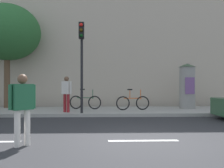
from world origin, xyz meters
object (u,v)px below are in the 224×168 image
street_tree (7,33)px  pedestrian_in_red_top (22,103)px  bicycle_leaning (85,102)px  traffic_light (82,52)px  bicycle_upright (133,103)px  poster_column (187,86)px  pedestrian_in_dark_shirt (66,91)px

street_tree → pedestrian_in_red_top: (3.60, -8.87, -3.44)m
bicycle_leaning → traffic_light: bearing=-90.6°
traffic_light → bicycle_upright: 3.78m
poster_column → pedestrian_in_red_top: 10.35m
poster_column → bicycle_upright: poster_column is taller
traffic_light → bicycle_upright: size_ratio=2.35×
street_tree → poster_column: bearing=-4.9°
poster_column → pedestrian_in_dark_shirt: (-6.39, -1.77, -0.26)m
traffic_light → poster_column: size_ratio=1.66×
poster_column → pedestrian_in_dark_shirt: size_ratio=1.46×
bicycle_upright → pedestrian_in_dark_shirt: bearing=-163.8°
street_tree → pedestrian_in_red_top: 10.17m
traffic_light → street_tree: bearing=145.1°
traffic_light → street_tree: size_ratio=0.70×
bicycle_upright → pedestrian_in_red_top: bearing=-115.5°
bicycle_leaning → bicycle_upright: bearing=-14.6°
poster_column → pedestrian_in_dark_shirt: poster_column is taller
bicycle_leaning → pedestrian_in_dark_shirt: bearing=-115.9°
traffic_light → poster_column: bearing=22.1°
street_tree → bicycle_leaning: bearing=-12.8°
pedestrian_in_dark_shirt → pedestrian_in_red_top: bearing=-91.5°
street_tree → pedestrian_in_dark_shirt: street_tree is taller
street_tree → bicycle_upright: size_ratio=3.37×
pedestrian_in_dark_shirt → bicycle_leaning: pedestrian_in_dark_shirt is taller
traffic_light → pedestrian_in_dark_shirt: bearing=145.4°
pedestrian_in_red_top → poster_column: bearing=50.7°
bicycle_leaning → bicycle_upright: (2.50, -0.65, 0.00)m
street_tree → pedestrian_in_dark_shirt: 5.66m
street_tree → pedestrian_in_red_top: street_tree is taller
poster_column → bicycle_leaning: size_ratio=1.44×
pedestrian_in_red_top → street_tree: bearing=112.1°
traffic_light → pedestrian_in_red_top: 6.10m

